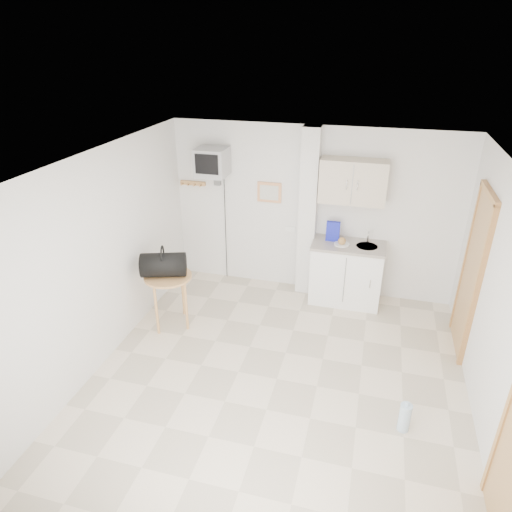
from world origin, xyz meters
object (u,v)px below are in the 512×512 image
(round_table, at_px, (168,282))
(duffel_bag, at_px, (163,265))
(water_bottle, at_px, (405,417))
(crt_television, at_px, (212,163))

(round_table, height_order, duffel_bag, duffel_bag)
(water_bottle, bearing_deg, round_table, 159.57)
(crt_television, height_order, duffel_bag, crt_television)
(crt_television, xyz_separation_m, duffel_bag, (-0.24, -1.30, -1.03))
(crt_television, relative_size, duffel_bag, 3.33)
(crt_television, xyz_separation_m, round_table, (-0.20, -1.29, -1.29))
(duffel_bag, xyz_separation_m, water_bottle, (3.08, -1.11, -0.75))
(crt_television, bearing_deg, round_table, -98.85)
(round_table, bearing_deg, duffel_bag, -155.13)
(crt_television, distance_m, round_table, 1.83)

